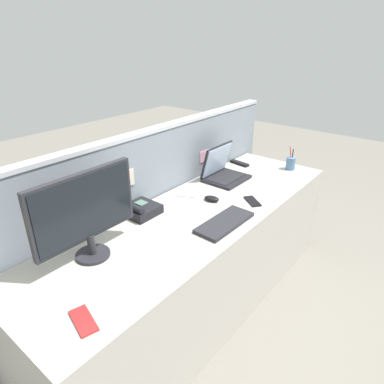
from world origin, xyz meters
name	(u,v)px	position (x,y,z in m)	size (l,w,h in m)	color
ground_plane	(198,303)	(0.00, 0.00, 0.00)	(10.00, 10.00, 0.00)	slate
desk	(198,261)	(0.00, 0.00, 0.36)	(2.30, 0.69, 0.71)	#ADA89E
cubicle_divider	(154,212)	(0.00, 0.38, 0.58)	(2.52, 0.08, 1.16)	gray
desktop_monitor	(85,211)	(-0.67, 0.13, 0.96)	(0.53, 0.16, 0.43)	#232328
laptop	(222,171)	(0.52, 0.19, 0.78)	(0.31, 0.26, 0.25)	black
desk_phone	(140,209)	(-0.23, 0.25, 0.75)	(0.19, 0.19, 0.09)	black
keyboard_main	(225,223)	(-0.02, -0.20, 0.73)	(0.38, 0.15, 0.02)	#232328
computer_mouse_right_hand	(212,199)	(0.17, 0.03, 0.73)	(0.06, 0.10, 0.03)	black
pen_cup	(291,163)	(1.02, -0.13, 0.76)	(0.07, 0.07, 0.19)	#4C7093
cell_phone_black_slab	(252,201)	(0.33, -0.18, 0.72)	(0.06, 0.14, 0.01)	black
cell_phone_white_slab	(186,194)	(0.14, 0.21, 0.72)	(0.08, 0.13, 0.01)	silver
cell_phone_red_case	(83,321)	(-0.94, -0.19, 0.72)	(0.07, 0.15, 0.01)	#B22323
tv_remote	(239,163)	(0.86, 0.24, 0.72)	(0.04, 0.17, 0.02)	black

